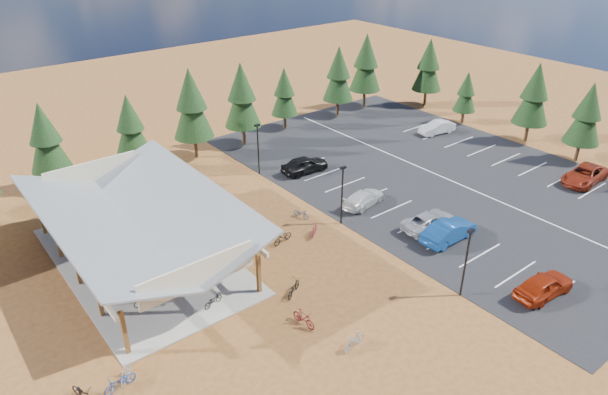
# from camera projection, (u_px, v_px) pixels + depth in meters

# --- Properties ---
(ground) EXTENTS (140.00, 140.00, 0.00)m
(ground) POSITION_uv_depth(u_px,v_px,m) (309.00, 255.00, 40.52)
(ground) COLOR brown
(ground) RESTS_ON ground
(asphalt_lot) EXTENTS (27.00, 44.00, 0.04)m
(asphalt_lot) POSITION_uv_depth(u_px,v_px,m) (438.00, 175.00, 52.70)
(asphalt_lot) COLOR black
(asphalt_lot) RESTS_ON ground
(concrete_pad) EXTENTS (10.60, 18.60, 0.10)m
(concrete_pad) POSITION_uv_depth(u_px,v_px,m) (144.00, 260.00, 39.87)
(concrete_pad) COLOR gray
(concrete_pad) RESTS_ON ground
(bike_pavilion) EXTENTS (11.65, 19.40, 4.97)m
(bike_pavilion) POSITION_uv_depth(u_px,v_px,m) (136.00, 216.00, 38.10)
(bike_pavilion) COLOR #593719
(bike_pavilion) RESTS_ON concrete_pad
(lamp_post_0) EXTENTS (0.50, 0.25, 5.14)m
(lamp_post_0) POSITION_uv_depth(u_px,v_px,m) (466.00, 258.00, 34.92)
(lamp_post_0) COLOR black
(lamp_post_0) RESTS_ON ground
(lamp_post_1) EXTENTS (0.50, 0.25, 5.14)m
(lamp_post_1) POSITION_uv_depth(u_px,v_px,m) (342.00, 191.00, 43.24)
(lamp_post_1) COLOR black
(lamp_post_1) RESTS_ON ground
(lamp_post_2) EXTENTS (0.50, 0.25, 5.14)m
(lamp_post_2) POSITION_uv_depth(u_px,v_px,m) (258.00, 146.00, 51.55)
(lamp_post_2) COLOR black
(lamp_post_2) RESTS_ON ground
(trash_bin_0) EXTENTS (0.60, 0.60, 0.90)m
(trash_bin_0) POSITION_uv_depth(u_px,v_px,m) (249.00, 250.00, 40.31)
(trash_bin_0) COLOR #422417
(trash_bin_0) RESTS_ON ground
(trash_bin_1) EXTENTS (0.60, 0.60, 0.90)m
(trash_bin_1) POSITION_uv_depth(u_px,v_px,m) (229.00, 228.00, 43.05)
(trash_bin_1) COLOR #422417
(trash_bin_1) RESTS_ON ground
(pine_2) EXTENTS (3.57, 3.57, 8.33)m
(pine_2) POSITION_uv_depth(u_px,v_px,m) (45.00, 138.00, 47.74)
(pine_2) COLOR #382314
(pine_2) RESTS_ON ground
(pine_3) EXTENTS (3.37, 3.37, 7.86)m
(pine_3) POSITION_uv_depth(u_px,v_px,m) (130.00, 126.00, 51.23)
(pine_3) COLOR #382314
(pine_3) RESTS_ON ground
(pine_4) EXTENTS (4.04, 4.04, 9.41)m
(pine_4) POSITION_uv_depth(u_px,v_px,m) (191.00, 104.00, 53.91)
(pine_4) COLOR #382314
(pine_4) RESTS_ON ground
(pine_5) EXTENTS (3.91, 3.91, 9.10)m
(pine_5) POSITION_uv_depth(u_px,v_px,m) (242.00, 96.00, 56.99)
(pine_5) COLOR #382314
(pine_5) RESTS_ON ground
(pine_6) EXTENTS (3.12, 3.12, 7.26)m
(pine_6) POSITION_uv_depth(u_px,v_px,m) (284.00, 92.00, 61.95)
(pine_6) COLOR #382314
(pine_6) RESTS_ON ground
(pine_7) EXTENTS (3.73, 3.73, 8.69)m
(pine_7) POSITION_uv_depth(u_px,v_px,m) (339.00, 74.00, 65.47)
(pine_7) COLOR #382314
(pine_7) RESTS_ON ground
(pine_8) EXTENTS (4.05, 4.05, 9.42)m
(pine_8) POSITION_uv_depth(u_px,v_px,m) (366.00, 63.00, 68.40)
(pine_8) COLOR #382314
(pine_8) RESTS_ON ground
(pine_10) EXTENTS (3.53, 3.53, 8.23)m
(pine_10) POSITION_uv_depth(u_px,v_px,m) (587.00, 114.00, 53.46)
(pine_10) COLOR #382314
(pine_10) RESTS_ON ground
(pine_11) EXTENTS (3.78, 3.78, 8.81)m
(pine_11) POSITION_uv_depth(u_px,v_px,m) (534.00, 94.00, 58.01)
(pine_11) COLOR #382314
(pine_11) RESTS_ON ground
(pine_12) EXTENTS (2.69, 2.69, 6.26)m
(pine_12) POSITION_uv_depth(u_px,v_px,m) (466.00, 92.00, 63.95)
(pine_12) COLOR #382314
(pine_12) RESTS_ON ground
(pine_13) EXTENTS (3.75, 3.75, 8.73)m
(pine_13) POSITION_uv_depth(u_px,v_px,m) (429.00, 65.00, 69.04)
(pine_13) COLOR #382314
(pine_13) RESTS_ON ground
(bike_0) EXTENTS (1.72, 0.64, 0.90)m
(bike_0) POSITION_uv_depth(u_px,v_px,m) (146.00, 299.00, 35.11)
(bike_0) COLOR black
(bike_0) RESTS_ON concrete_pad
(bike_1) EXTENTS (1.68, 0.49, 1.01)m
(bike_1) POSITION_uv_depth(u_px,v_px,m) (123.00, 294.00, 35.46)
(bike_1) COLOR #9FA0A7
(bike_1) RESTS_ON concrete_pad
(bike_2) EXTENTS (1.67, 0.90, 0.83)m
(bike_2) POSITION_uv_depth(u_px,v_px,m) (97.00, 265.00, 38.52)
(bike_2) COLOR #144094
(bike_2) RESTS_ON concrete_pad
(bike_3) EXTENTS (1.66, 0.50, 0.99)m
(bike_3) POSITION_uv_depth(u_px,v_px,m) (91.00, 231.00, 42.44)
(bike_3) COLOR maroon
(bike_3) RESTS_ON concrete_pad
(bike_4) EXTENTS (1.60, 0.89, 0.80)m
(bike_4) POSITION_uv_depth(u_px,v_px,m) (213.00, 300.00, 35.06)
(bike_4) COLOR black
(bike_4) RESTS_ON concrete_pad
(bike_5) EXTENTS (1.54, 0.57, 0.91)m
(bike_5) POSITION_uv_depth(u_px,v_px,m) (171.00, 256.00, 39.41)
(bike_5) COLOR gray
(bike_5) RESTS_ON concrete_pad
(bike_6) EXTENTS (1.65, 0.92, 0.82)m
(bike_6) POSITION_uv_depth(u_px,v_px,m) (156.00, 234.00, 42.20)
(bike_6) COLOR navy
(bike_6) RESTS_ON concrete_pad
(bike_7) EXTENTS (1.65, 0.69, 0.96)m
(bike_7) POSITION_uv_depth(u_px,v_px,m) (142.00, 223.00, 43.60)
(bike_7) COLOR maroon
(bike_7) RESTS_ON concrete_pad
(bike_8) EXTENTS (1.13, 1.85, 0.92)m
(bike_8) POSITION_uv_depth(u_px,v_px,m) (83.00, 393.00, 28.41)
(bike_8) COLOR black
(bike_8) RESTS_ON ground
(bike_9) EXTENTS (1.32, 1.46, 0.93)m
(bike_9) POSITION_uv_depth(u_px,v_px,m) (126.00, 374.00, 29.53)
(bike_9) COLOR gray
(bike_9) RESTS_ON ground
(bike_10) EXTENTS (1.93, 0.88, 0.98)m
(bike_10) POSITION_uv_depth(u_px,v_px,m) (120.00, 382.00, 29.01)
(bike_10) COLOR #184093
(bike_10) RESTS_ON ground
(bike_11) EXTENTS (0.73, 1.89, 1.11)m
(bike_11) POSITION_uv_depth(u_px,v_px,m) (304.00, 318.00, 33.45)
(bike_11) COLOR maroon
(bike_11) RESTS_ON ground
(bike_12) EXTENTS (1.96, 1.53, 0.99)m
(bike_12) POSITION_uv_depth(u_px,v_px,m) (294.00, 288.00, 36.21)
(bike_12) COLOR black
(bike_12) RESTS_ON ground
(bike_13) EXTENTS (1.83, 0.74, 1.07)m
(bike_13) POSITION_uv_depth(u_px,v_px,m) (354.00, 341.00, 31.70)
(bike_13) COLOR gray
(bike_13) RESTS_ON ground
(bike_14) EXTENTS (0.91, 1.63, 0.81)m
(bike_14) POSITION_uv_depth(u_px,v_px,m) (301.00, 213.00, 45.28)
(bike_14) COLOR navy
(bike_14) RESTS_ON ground
(bike_15) EXTENTS (1.56, 1.32, 0.96)m
(bike_15) POSITION_uv_depth(u_px,v_px,m) (314.00, 230.00, 42.74)
(bike_15) COLOR maroon
(bike_15) RESTS_ON ground
(bike_16) EXTENTS (1.96, 0.99, 0.98)m
(bike_16) POSITION_uv_depth(u_px,v_px,m) (283.00, 237.00, 41.80)
(bike_16) COLOR black
(bike_16) RESTS_ON ground
(car_0) EXTENTS (4.81, 2.27, 1.59)m
(car_0) POSITION_uv_depth(u_px,v_px,m) (544.00, 285.00, 35.92)
(car_0) COLOR maroon
(car_0) RESTS_ON asphalt_lot
(car_1) EXTENTS (5.06, 1.82, 1.66)m
(car_1) POSITION_uv_depth(u_px,v_px,m) (449.00, 231.00, 41.91)
(car_1) COLOR navy
(car_1) RESTS_ON asphalt_lot
(car_2) EXTENTS (5.15, 2.62, 1.39)m
(car_2) POSITION_uv_depth(u_px,v_px,m) (430.00, 221.00, 43.46)
(car_2) COLOR gray
(car_2) RESTS_ON asphalt_lot
(car_3) EXTENTS (4.81, 2.61, 1.32)m
(car_3) POSITION_uv_depth(u_px,v_px,m) (364.00, 198.00, 47.03)
(car_3) COLOR #BCBCBC
(car_3) RESTS_ON asphalt_lot
(car_4) EXTENTS (4.90, 2.27, 1.63)m
(car_4) POSITION_uv_depth(u_px,v_px,m) (305.00, 164.00, 52.88)
(car_4) COLOR black
(car_4) RESTS_ON asphalt_lot
(car_6) EXTENTS (5.69, 2.88, 1.54)m
(car_6) POSITION_uv_depth(u_px,v_px,m) (585.00, 175.00, 50.88)
(car_6) COLOR maroon
(car_6) RESTS_ON asphalt_lot
(car_9) EXTENTS (4.57, 2.27, 1.44)m
(car_9) POSITION_uv_depth(u_px,v_px,m) (437.00, 127.00, 62.11)
(car_9) COLOR silver
(car_9) RESTS_ON asphalt_lot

